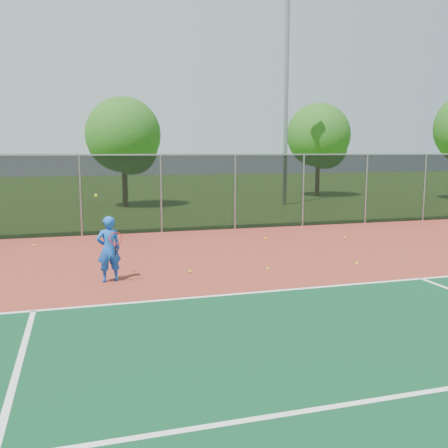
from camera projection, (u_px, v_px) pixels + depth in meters
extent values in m
plane|color=#37631C|center=(436.00, 329.00, 8.91)|extent=(120.00, 120.00, 0.00)
cube|color=maroon|center=(373.00, 297.00, 10.81)|extent=(30.00, 20.00, 0.02)
cube|color=white|center=(421.00, 279.00, 12.31)|extent=(22.00, 0.10, 0.00)
cube|color=black|center=(235.00, 192.00, 20.09)|extent=(30.00, 0.04, 3.00)
cube|color=gray|center=(235.00, 155.00, 19.88)|extent=(30.00, 0.06, 0.06)
imported|color=blue|center=(109.00, 249.00, 11.98)|extent=(0.64, 0.49, 1.60)
cylinder|color=black|center=(116.00, 250.00, 11.79)|extent=(0.03, 0.15, 0.27)
torus|color=#A51414|center=(116.00, 238.00, 11.65)|extent=(0.30, 0.13, 0.29)
sphere|color=yellow|center=(96.00, 195.00, 11.82)|extent=(0.07, 0.07, 0.07)
sphere|color=yellow|center=(266.00, 239.00, 17.83)|extent=(0.07, 0.07, 0.07)
sphere|color=yellow|center=(190.00, 271.00, 12.95)|extent=(0.07, 0.07, 0.07)
sphere|color=yellow|center=(117.00, 278.00, 12.32)|extent=(0.07, 0.07, 0.07)
sphere|color=yellow|center=(357.00, 263.00, 13.90)|extent=(0.07, 0.07, 0.07)
sphere|color=yellow|center=(345.00, 237.00, 18.07)|extent=(0.07, 0.07, 0.07)
sphere|color=yellow|center=(268.00, 269.00, 13.22)|extent=(0.07, 0.07, 0.07)
sphere|color=yellow|center=(34.00, 245.00, 16.56)|extent=(0.07, 0.07, 0.07)
cylinder|color=gray|center=(286.00, 100.00, 28.70)|extent=(0.24, 0.24, 12.15)
cylinder|color=#3B2915|center=(125.00, 186.00, 28.28)|extent=(0.30, 0.30, 2.36)
sphere|color=#1E5115|center=(123.00, 135.00, 27.86)|extent=(4.20, 4.20, 4.20)
sphere|color=#1E5115|center=(132.00, 149.00, 27.80)|extent=(2.89, 2.89, 2.89)
cylinder|color=#3B2915|center=(317.00, 179.00, 35.04)|extent=(0.30, 0.30, 2.48)
sphere|color=#1E5115|center=(318.00, 135.00, 34.60)|extent=(4.40, 4.40, 4.40)
sphere|color=#1E5115|center=(325.00, 147.00, 34.54)|extent=(3.03, 3.03, 3.03)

